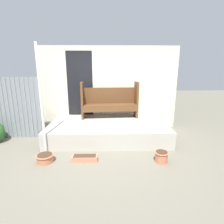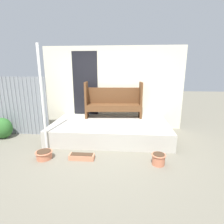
% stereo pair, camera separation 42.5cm
% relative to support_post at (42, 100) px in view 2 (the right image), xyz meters
% --- Properties ---
extents(ground_plane, '(24.00, 24.00, 0.00)m').
position_rel_support_post_xyz_m(ground_plane, '(1.32, 0.06, -1.22)').
color(ground_plane, '#706B5B').
extents(porch_slab, '(3.22, 1.79, 0.44)m').
position_rel_support_post_xyz_m(porch_slab, '(1.45, 0.95, -1.00)').
color(porch_slab, '#B7B2A5').
rests_on(porch_slab, ground_plane).
extents(house_wall, '(4.42, 0.08, 2.60)m').
position_rel_support_post_xyz_m(house_wall, '(1.41, 1.88, 0.09)').
color(house_wall, beige).
rests_on(house_wall, ground_plane).
extents(support_post, '(0.06, 0.06, 2.44)m').
position_rel_support_post_xyz_m(support_post, '(0.00, 0.00, 0.00)').
color(support_post, white).
rests_on(support_post, ground_plane).
extents(bench, '(1.73, 0.52, 1.09)m').
position_rel_support_post_xyz_m(bench, '(1.49, 1.53, -0.25)').
color(bench, brown).
rests_on(bench, porch_slab).
extents(flower_pot_left, '(0.37, 0.37, 0.17)m').
position_rel_support_post_xyz_m(flower_pot_left, '(0.13, -0.41, -1.12)').
color(flower_pot_left, '#C67251').
rests_on(flower_pot_left, ground_plane).
extents(flower_pot_middle, '(0.30, 0.30, 0.23)m').
position_rel_support_post_xyz_m(flower_pot_middle, '(2.57, -0.45, -1.09)').
color(flower_pot_middle, '#C67251').
rests_on(flower_pot_middle, ground_plane).
extents(planter_box_rect, '(0.54, 0.18, 0.12)m').
position_rel_support_post_xyz_m(planter_box_rect, '(0.95, -0.37, -1.16)').
color(planter_box_rect, tan).
rests_on(planter_box_rect, ground_plane).
extents(shrub_by_fence, '(0.52, 0.47, 0.59)m').
position_rel_support_post_xyz_m(shrub_by_fence, '(-1.56, 0.63, -0.93)').
color(shrub_by_fence, '#2D6628').
rests_on(shrub_by_fence, ground_plane).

